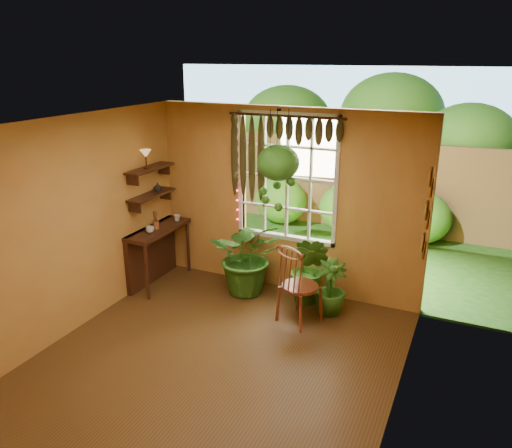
# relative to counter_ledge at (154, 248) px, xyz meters

# --- Properties ---
(floor) EXTENTS (4.50, 4.50, 0.00)m
(floor) POSITION_rel_counter_ledge_xyz_m (1.91, -1.60, -0.55)
(floor) COLOR #533617
(floor) RESTS_ON ground
(ceiling) EXTENTS (4.50, 4.50, 0.00)m
(ceiling) POSITION_rel_counter_ledge_xyz_m (1.91, -1.60, 2.15)
(ceiling) COLOR silver
(ceiling) RESTS_ON wall_back
(wall_back) EXTENTS (4.00, 0.00, 4.00)m
(wall_back) POSITION_rel_counter_ledge_xyz_m (1.91, 0.65, 0.80)
(wall_back) COLOR #C69143
(wall_back) RESTS_ON floor
(wall_left) EXTENTS (0.00, 4.50, 4.50)m
(wall_left) POSITION_rel_counter_ledge_xyz_m (-0.09, -1.60, 0.80)
(wall_left) COLOR #C69143
(wall_left) RESTS_ON floor
(wall_right) EXTENTS (0.00, 4.50, 4.50)m
(wall_right) POSITION_rel_counter_ledge_xyz_m (3.91, -1.60, 0.80)
(wall_right) COLOR #C69143
(wall_right) RESTS_ON floor
(window) EXTENTS (1.52, 0.10, 1.86)m
(window) POSITION_rel_counter_ledge_xyz_m (1.91, 0.68, 1.15)
(window) COLOR silver
(window) RESTS_ON wall_back
(valance_vine) EXTENTS (1.70, 0.12, 1.10)m
(valance_vine) POSITION_rel_counter_ledge_xyz_m (1.82, 0.56, 1.73)
(valance_vine) COLOR #3E1D10
(valance_vine) RESTS_ON window
(string_lights) EXTENTS (0.03, 0.03, 1.54)m
(string_lights) POSITION_rel_counter_ledge_xyz_m (1.15, 0.59, 1.20)
(string_lights) COLOR #FF2633
(string_lights) RESTS_ON window
(wall_plates) EXTENTS (0.04, 0.32, 1.10)m
(wall_plates) POSITION_rel_counter_ledge_xyz_m (3.89, 0.19, 1.00)
(wall_plates) COLOR #FDF2CF
(wall_plates) RESTS_ON wall_right
(counter_ledge) EXTENTS (0.40, 1.20, 0.90)m
(counter_ledge) POSITION_rel_counter_ledge_xyz_m (0.00, 0.00, 0.00)
(counter_ledge) COLOR #3E1D10
(counter_ledge) RESTS_ON floor
(shelf_lower) EXTENTS (0.25, 0.90, 0.04)m
(shelf_lower) POSITION_rel_counter_ledge_xyz_m (0.03, 0.00, 0.85)
(shelf_lower) COLOR #3E1D10
(shelf_lower) RESTS_ON wall_left
(shelf_upper) EXTENTS (0.25, 0.90, 0.04)m
(shelf_upper) POSITION_rel_counter_ledge_xyz_m (0.03, 0.00, 1.25)
(shelf_upper) COLOR #3E1D10
(shelf_upper) RESTS_ON wall_left
(backyard) EXTENTS (14.00, 10.00, 12.00)m
(backyard) POSITION_rel_counter_ledge_xyz_m (2.15, 5.27, 0.73)
(backyard) COLOR #1C5117
(backyard) RESTS_ON ground
(windsor_chair) EXTENTS (0.62, 0.63, 1.28)m
(windsor_chair) POSITION_rel_counter_ledge_xyz_m (2.45, -0.25, -0.18)
(windsor_chair) COLOR brown
(windsor_chair) RESTS_ON floor
(potted_plant_left) EXTENTS (1.32, 1.24, 1.17)m
(potted_plant_left) POSITION_rel_counter_ledge_xyz_m (1.49, 0.27, 0.03)
(potted_plant_left) COLOR #204D14
(potted_plant_left) RESTS_ON floor
(potted_plant_mid) EXTENTS (0.69, 0.62, 1.04)m
(potted_plant_mid) POSITION_rel_counter_ledge_xyz_m (2.41, 0.30, -0.03)
(potted_plant_mid) COLOR #204D14
(potted_plant_mid) RESTS_ON floor
(potted_plant_right) EXTENTS (0.56, 0.56, 0.76)m
(potted_plant_right) POSITION_rel_counter_ledge_xyz_m (2.77, 0.15, -0.17)
(potted_plant_right) COLOR #204D14
(potted_plant_right) RESTS_ON floor
(hanging_basket) EXTENTS (0.58, 0.58, 1.37)m
(hanging_basket) POSITION_rel_counter_ledge_xyz_m (1.89, 0.38, 1.35)
(hanging_basket) COLOR black
(hanging_basket) RESTS_ON ceiling
(cup_a) EXTENTS (0.14, 0.14, 0.09)m
(cup_a) POSITION_rel_counter_ledge_xyz_m (0.13, -0.23, 0.40)
(cup_a) COLOR silver
(cup_a) RESTS_ON counter_ledge
(cup_b) EXTENTS (0.10, 0.10, 0.09)m
(cup_b) POSITION_rel_counter_ledge_xyz_m (0.19, 0.40, 0.40)
(cup_b) COLOR beige
(cup_b) RESTS_ON counter_ledge
(brush_jar) EXTENTS (0.10, 0.10, 0.35)m
(brush_jar) POSITION_rel_counter_ledge_xyz_m (0.11, -0.05, 0.49)
(brush_jar) COLOR brown
(brush_jar) RESTS_ON counter_ledge
(shelf_vase) EXTENTS (0.13, 0.13, 0.14)m
(shelf_vase) POSITION_rel_counter_ledge_xyz_m (0.04, 0.15, 0.93)
(shelf_vase) COLOR #B2AD99
(shelf_vase) RESTS_ON shelf_lower
(tiffany_lamp) EXTENTS (0.16, 0.16, 0.27)m
(tiffany_lamp) POSITION_rel_counter_ledge_xyz_m (0.05, -0.10, 1.47)
(tiffany_lamp) COLOR #533217
(tiffany_lamp) RESTS_ON shelf_upper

